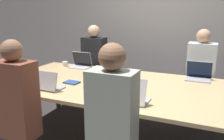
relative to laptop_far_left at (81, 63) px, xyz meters
The scene contains 15 objects.
ground_plane 1.43m from the laptop_far_left, 32.52° to the right, with size 24.00×24.00×0.00m, color #383333.
curtain_wall 1.67m from the laptop_far_left, 51.77° to the left, with size 12.00×0.06×2.80m.
conference_table 1.16m from the laptop_far_left, 32.52° to the right, with size 3.26×1.56×0.77m.
laptop_far_left is the anchor object (origin of this frame).
person_far_left 0.43m from the laptop_far_left, 84.68° to the left, with size 0.40×0.24×1.43m.
cup_far_left 0.28m from the laptop_far_left, behind, with size 0.09×0.09×0.08m.
laptop_near_midright 1.72m from the laptop_far_left, 42.71° to the right, with size 0.36×0.27×0.27m.
person_near_midright 2.09m from the laptop_far_left, 52.31° to the right, with size 0.40×0.24×1.45m.
bottle_near_midright 1.42m from the laptop_far_left, 46.22° to the right, with size 0.07×0.07×0.28m.
laptop_near_left 1.19m from the laptop_far_left, 78.61° to the right, with size 0.31×0.23×0.23m.
person_near_left 1.72m from the laptop_far_left, 80.93° to the right, with size 0.40×0.24×1.43m.
laptop_far_right 1.82m from the laptop_far_left, ahead, with size 0.33×0.25×0.25m.
person_far_right 1.87m from the laptop_far_left, 11.58° to the left, with size 0.40×0.24×1.42m.
stapler 0.94m from the laptop_far_left, 45.95° to the right, with size 0.06×0.15×0.05m.
notebook 0.89m from the laptop_far_left, 67.14° to the right, with size 0.20×0.16×0.02m.
Camera 1 is at (1.08, -2.81, 1.70)m, focal length 40.00 mm.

